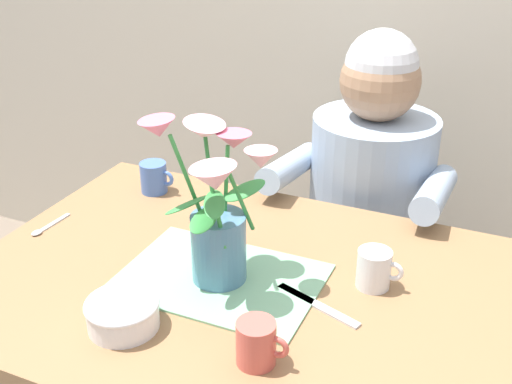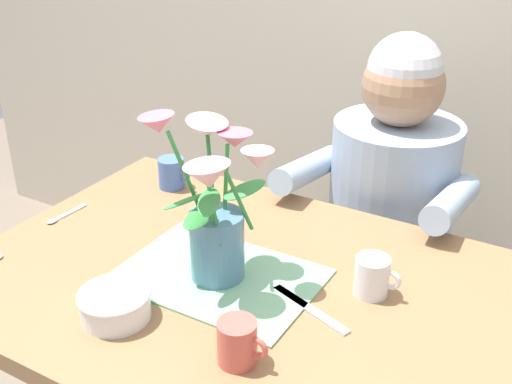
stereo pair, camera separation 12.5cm
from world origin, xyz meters
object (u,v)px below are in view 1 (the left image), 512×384
(ceramic_bowl, at_px, (123,313))
(ceramic_mug, at_px, (375,269))
(flower_vase, at_px, (216,213))
(tea_cup, at_px, (154,177))
(seated_person, at_px, (367,229))
(dinner_knife, at_px, (317,305))
(coffee_cup, at_px, (257,343))

(ceramic_bowl, relative_size, ceramic_mug, 1.46)
(flower_vase, distance_m, tea_cup, 0.46)
(ceramic_bowl, distance_m, tea_cup, 0.55)
(seated_person, distance_m, dinner_knife, 0.66)
(ceramic_mug, bearing_deg, seated_person, 104.98)
(seated_person, bearing_deg, flower_vase, -105.68)
(ceramic_bowl, bearing_deg, tea_cup, 116.14)
(flower_vase, relative_size, ceramic_mug, 3.76)
(seated_person, relative_size, ceramic_bowl, 8.35)
(dinner_knife, xyz_separation_m, ceramic_mug, (0.08, 0.11, 0.04))
(seated_person, bearing_deg, dinner_knife, -86.69)
(ceramic_mug, bearing_deg, dinner_knife, -126.23)
(dinner_knife, bearing_deg, coffee_cup, -83.46)
(flower_vase, height_order, ceramic_mug, flower_vase)
(ceramic_bowl, relative_size, dinner_knife, 0.72)
(flower_vase, distance_m, ceramic_bowl, 0.25)
(ceramic_mug, bearing_deg, tea_cup, 163.32)
(coffee_cup, height_order, ceramic_mug, same)
(tea_cup, bearing_deg, flower_vase, -41.40)
(seated_person, bearing_deg, tea_cup, -147.25)
(ceramic_bowl, height_order, tea_cup, tea_cup)
(dinner_knife, height_order, tea_cup, tea_cup)
(flower_vase, bearing_deg, seated_person, 76.47)
(seated_person, relative_size, tea_cup, 12.20)
(flower_vase, distance_m, ceramic_mug, 0.33)
(coffee_cup, bearing_deg, dinner_knife, 77.30)
(flower_vase, height_order, dinner_knife, flower_vase)
(dinner_knife, bearing_deg, seated_person, 114.70)
(flower_vase, relative_size, tea_cup, 3.76)
(flower_vase, xyz_separation_m, tea_cup, (-0.33, 0.29, -0.11))
(flower_vase, height_order, coffee_cup, flower_vase)
(seated_person, xyz_separation_m, dinner_knife, (0.06, -0.64, 0.18))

